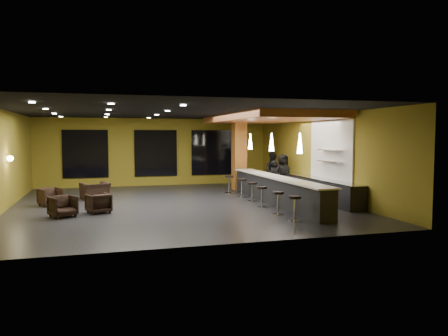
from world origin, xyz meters
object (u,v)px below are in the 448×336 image
object	(u,v)px
pendant_1	(272,142)
prep_counter	(317,189)
pendant_2	(250,141)
bar_stool_3	(252,189)
bar_stool_4	(242,185)
bar_counter	(276,191)
staff_b	(274,172)
staff_a	(275,178)
bar_stool_1	(278,200)
bar_stool_5	(229,182)
armchair_d	(95,191)
armchair_a	(63,206)
bar_stool_2	(262,194)
pendant_0	(300,143)
bar_stool_0	(295,205)
staff_c	(283,173)
armchair_b	(98,203)
column	(239,153)
armchair_c	(50,197)

from	to	relation	value
pendant_1	prep_counter	bearing A→B (deg)	0.00
pendant_2	bar_stool_3	xyz separation A→B (m)	(-0.68, -2.20, -1.86)
pendant_1	bar_stool_4	xyz separation A→B (m)	(-0.74, 1.45, -1.84)
bar_counter	staff_b	xyz separation A→B (m)	(1.39, 3.62, 0.41)
prep_counter	staff_a	xyz separation A→B (m)	(-1.08, 1.85, 0.33)
bar_stool_1	bar_stool_5	bearing A→B (deg)	90.31
pendant_2	armchair_d	world-z (taller)	pendant_2
armchair_a	bar_stool_2	size ratio (longest dim) A/B	0.99
bar_counter	pendant_0	distance (m)	2.72
pendant_0	armchair_a	distance (m)	8.01
staff_a	bar_stool_0	xyz separation A→B (m)	(-1.73, -5.72, -0.26)
staff_c	armchair_b	world-z (taller)	staff_c
column	staff_b	distance (m)	1.90
bar_stool_0	column	bearing A→B (deg)	84.19
bar_counter	bar_stool_1	distance (m)	2.33
staff_c	bar_stool_3	xyz separation A→B (m)	(-2.28, -2.22, -0.40)
staff_c	bar_stool_2	distance (m)	4.40
pendant_2	bar_counter	bearing A→B (deg)	-90.00
armchair_c	bar_stool_3	size ratio (longest dim) A/B	0.97
staff_b	armchair_a	size ratio (longest dim) A/B	2.43
pendant_2	armchair_b	bearing A→B (deg)	-153.72
armchair_c	bar_stool_2	distance (m)	7.84
column	staff_a	distance (m)	2.63
staff_a	bar_stool_1	distance (m)	4.85
pendant_1	bar_stool_1	size ratio (longest dim) A/B	0.92
pendant_2	armchair_b	xyz separation A→B (m)	(-6.55, -3.23, -2.02)
column	staff_a	xyz separation A→B (m)	(0.92, -2.25, -0.99)
staff_a	armchair_b	bearing A→B (deg)	-172.98
bar_stool_0	armchair_c	bearing A→B (deg)	145.07
staff_a	bar_stool_3	distance (m)	2.24
pendant_0	pendant_2	world-z (taller)	same
armchair_a	bar_stool_4	world-z (taller)	bar_stool_4
pendant_1	armchair_d	distance (m)	7.46
staff_b	staff_c	distance (m)	0.64
staff_a	armchair_d	bearing A→B (deg)	162.14
staff_c	bar_stool_5	bearing A→B (deg)	160.00
bar_stool_4	bar_counter	bearing A→B (deg)	-69.22
bar_stool_5	armchair_d	bearing A→B (deg)	-177.45
bar_counter	bar_stool_5	world-z (taller)	bar_counter
armchair_c	armchair_d	size ratio (longest dim) A/B	0.71
column	staff_a	bearing A→B (deg)	-67.86
armchair_c	bar_stool_5	world-z (taller)	bar_stool_5
staff_b	staff_c	world-z (taller)	staff_b
bar_counter	armchair_a	world-z (taller)	bar_counter
bar_stool_5	prep_counter	bearing A→B (deg)	-45.08
bar_stool_4	staff_a	bearing A→B (deg)	13.44
pendant_0	armchair_c	size ratio (longest dim) A/B	0.94
armchair_a	bar_stool_4	distance (m)	7.40
bar_stool_0	bar_stool_1	bearing A→B (deg)	91.38
pendant_2	staff_c	distance (m)	2.17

